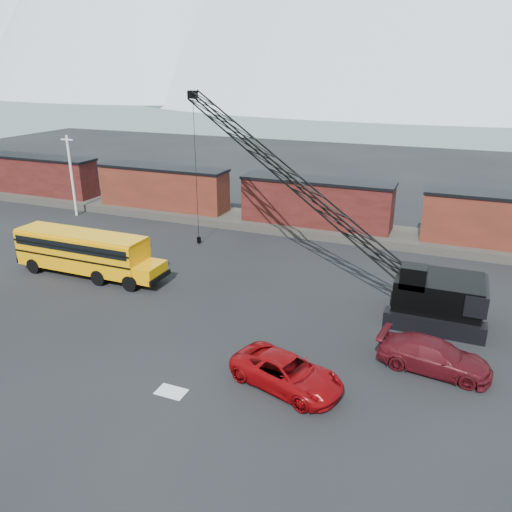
{
  "coord_description": "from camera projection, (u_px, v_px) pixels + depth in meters",
  "views": [
    {
      "loc": [
        11.5,
        -20.49,
        14.12
      ],
      "look_at": [
        0.39,
        6.69,
        3.0
      ],
      "focal_mm": 35.0,
      "sensor_mm": 36.0,
      "label": 1
    }
  ],
  "objects": [
    {
      "name": "ground",
      "position": [
        202.0,
        348.0,
        26.81
      ],
      "size": [
        160.0,
        160.0,
        0.0
      ],
      "primitive_type": "plane",
      "color": "black",
      "rests_on": "ground"
    },
    {
      "name": "school_bus",
      "position": [
        86.0,
        252.0,
        35.59
      ],
      "size": [
        11.65,
        2.65,
        3.19
      ],
      "color": "#EF9905",
      "rests_on": "ground"
    },
    {
      "name": "red_pickup",
      "position": [
        287.0,
        373.0,
        23.29
      ],
      "size": [
        6.02,
        4.04,
        1.53
      ],
      "primitive_type": "imported",
      "rotation": [
        0.0,
        0.0,
        1.27
      ],
      "color": "#8D060A",
      "rests_on": "ground"
    },
    {
      "name": "gravel_berm",
      "position": [
        315.0,
        228.0,
        45.73
      ],
      "size": [
        120.0,
        5.0,
        0.7
      ],
      "primitive_type": "cube",
      "color": "#4B463E",
      "rests_on": "ground"
    },
    {
      "name": "maroon_suv",
      "position": [
        434.0,
        356.0,
        24.6
      ],
      "size": [
        5.68,
        2.82,
        1.58
      ],
      "primitive_type": "imported",
      "rotation": [
        0.0,
        0.0,
        1.46
      ],
      "color": "#4F0E14",
      "rests_on": "ground"
    },
    {
      "name": "boxcar_west_far",
      "position": [
        42.0,
        175.0,
        56.19
      ],
      "size": [
        13.7,
        3.1,
        4.17
      ],
      "color": "#591A19",
      "rests_on": "gravel_berm"
    },
    {
      "name": "snow_patch",
      "position": [
        171.0,
        392.0,
        23.16
      ],
      "size": [
        1.4,
        0.9,
        0.02
      ],
      "primitive_type": "cube",
      "color": "silver",
      "rests_on": "ground"
    },
    {
      "name": "crawler_crane",
      "position": [
        288.0,
        176.0,
        33.92
      ],
      "size": [
        22.86,
        9.58,
        12.67
      ],
      "color": "black",
      "rests_on": "ground"
    },
    {
      "name": "utility_pole",
      "position": [
        72.0,
        175.0,
        49.41
      ],
      "size": [
        1.4,
        0.24,
        8.0
      ],
      "color": "silver",
      "rests_on": "ground"
    },
    {
      "name": "boxcar_west_near",
      "position": [
        164.0,
        187.0,
        50.53
      ],
      "size": [
        13.7,
        3.1,
        4.17
      ],
      "color": "#441D13",
      "rests_on": "gravel_berm"
    },
    {
      "name": "boxcar_mid",
      "position": [
        316.0,
        202.0,
        44.87
      ],
      "size": [
        13.7,
        3.1,
        4.17
      ],
      "color": "#591A19",
      "rests_on": "gravel_berm"
    }
  ]
}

